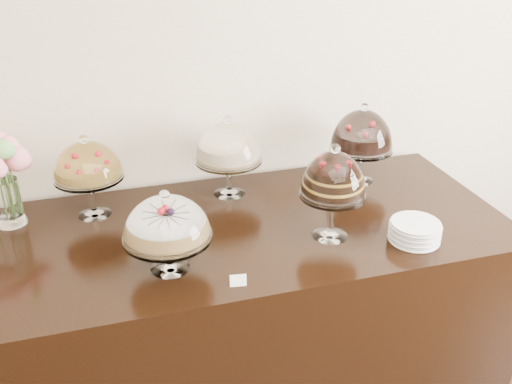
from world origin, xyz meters
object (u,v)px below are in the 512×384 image
object	(u,v)px
cake_stand_sugar_sponge	(167,222)
flower_vase	(1,170)
cake_stand_fruit_tart	(87,164)
cake_stand_dark_choco	(362,134)
display_counter	(253,307)
cake_stand_cheesecake	(228,146)
cake_stand_choco_layer	(334,178)
plate_stack	(415,232)

from	to	relation	value
cake_stand_sugar_sponge	flower_vase	xyz separation A→B (m)	(-0.61, 0.53, 0.05)
cake_stand_sugar_sponge	flower_vase	bearing A→B (deg)	138.58
cake_stand_fruit_tart	flower_vase	bearing A→B (deg)	176.83
cake_stand_dark_choco	flower_vase	bearing A→B (deg)	179.03
display_counter	flower_vase	bearing A→B (deg)	163.07
cake_stand_cheesecake	flower_vase	xyz separation A→B (m)	(-0.97, -0.01, 0.01)
cake_stand_choco_layer	cake_stand_fruit_tart	distance (m)	1.04
display_counter	plate_stack	world-z (taller)	plate_stack
cake_stand_dark_choco	flower_vase	world-z (taller)	flower_vase
cake_stand_choco_layer	cake_stand_cheesecake	xyz separation A→B (m)	(-0.31, 0.50, -0.02)
cake_stand_choco_layer	cake_stand_cheesecake	world-z (taller)	cake_stand_choco_layer
cake_stand_fruit_tart	flower_vase	size ratio (longest dim) A/B	0.93
flower_vase	plate_stack	size ratio (longest dim) A/B	1.98
cake_stand_choco_layer	plate_stack	size ratio (longest dim) A/B	2.01
cake_stand_cheesecake	cake_stand_fruit_tart	size ratio (longest dim) A/B	1.03
cake_stand_sugar_sponge	display_counter	bearing A→B (deg)	30.44
cake_stand_sugar_sponge	cake_stand_fruit_tart	distance (m)	0.58
cake_stand_cheesecake	plate_stack	bearing A→B (deg)	-45.28
flower_vase	cake_stand_cheesecake	bearing A→B (deg)	0.77
display_counter	cake_stand_fruit_tart	world-z (taller)	cake_stand_fruit_tart
cake_stand_sugar_sponge	plate_stack	size ratio (longest dim) A/B	1.63
cake_stand_sugar_sponge	flower_vase	world-z (taller)	flower_vase
cake_stand_dark_choco	flower_vase	xyz separation A→B (m)	(-1.63, 0.03, 0.01)
display_counter	cake_stand_sugar_sponge	distance (m)	0.79
display_counter	flower_vase	xyz separation A→B (m)	(-1.00, 0.30, 0.70)
cake_stand_fruit_tart	cake_stand_choco_layer	bearing A→B (deg)	-26.40
cake_stand_fruit_tart	plate_stack	world-z (taller)	cake_stand_fruit_tart
cake_stand_sugar_sponge	cake_stand_fruit_tart	size ratio (longest dim) A/B	0.88
cake_stand_dark_choco	plate_stack	bearing A→B (deg)	-92.98
cake_stand_sugar_sponge	cake_stand_dark_choco	size ratio (longest dim) A/B	0.83
cake_stand_sugar_sponge	cake_stand_dark_choco	distance (m)	1.14
cake_stand_cheesecake	cake_stand_dark_choco	bearing A→B (deg)	-3.54
cake_stand_cheesecake	plate_stack	world-z (taller)	cake_stand_cheesecake
plate_stack	flower_vase	bearing A→B (deg)	158.86
display_counter	cake_stand_fruit_tart	size ratio (longest dim) A/B	5.83
cake_stand_fruit_tart	plate_stack	xyz separation A→B (m)	(1.25, -0.60, -0.20)
cake_stand_sugar_sponge	cake_stand_choco_layer	world-z (taller)	cake_stand_choco_layer
cake_stand_cheesecake	cake_stand_fruit_tart	world-z (taller)	cake_stand_cheesecake
flower_vase	plate_stack	distance (m)	1.72
cake_stand_sugar_sponge	cake_stand_cheesecake	bearing A→B (deg)	56.19
cake_stand_sugar_sponge	plate_stack	xyz separation A→B (m)	(0.99, -0.08, -0.16)
cake_stand_dark_choco	cake_stand_choco_layer	bearing A→B (deg)	-127.21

